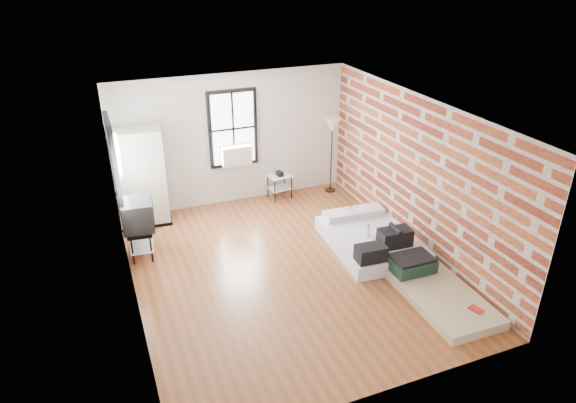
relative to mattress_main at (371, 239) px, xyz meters
name	(u,v)px	position (x,y,z in m)	size (l,w,h in m)	color
ground	(286,269)	(-1.74, -0.10, -0.17)	(6.00, 6.00, 0.00)	brown
room_shell	(290,167)	(-1.51, 0.27, 1.56)	(5.02, 6.02, 2.80)	silver
mattress_main	(371,239)	(0.00, 0.00, 0.00)	(1.58, 2.07, 0.64)	white
mattress_bare	(434,288)	(0.19, -1.65, -0.05)	(1.04, 1.94, 0.41)	#BFB18A
wardrobe	(140,178)	(-3.74, 2.55, 0.81)	(1.03, 0.64, 1.97)	black
side_table	(280,180)	(-0.81, 2.62, 0.25)	(0.53, 0.45, 0.63)	black
floor_lamp	(332,129)	(0.41, 2.55, 1.31)	(0.37, 0.37, 1.73)	black
tv_stand	(138,216)	(-3.96, 1.35, 0.59)	(0.60, 0.80, 1.07)	black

